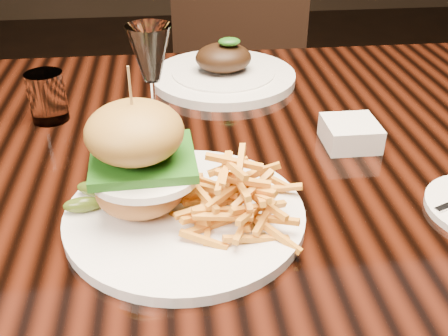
{
  "coord_description": "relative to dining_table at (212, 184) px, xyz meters",
  "views": [
    {
      "loc": [
        -0.06,
        -0.74,
        1.17
      ],
      "look_at": [
        0.0,
        -0.17,
        0.81
      ],
      "focal_mm": 42.0,
      "sensor_mm": 36.0,
      "label": 1
    }
  ],
  "objects": [
    {
      "name": "far_dish",
      "position": [
        0.05,
        0.27,
        0.09
      ],
      "size": [
        0.29,
        0.29,
        0.09
      ],
      "rotation": [
        0.0,
        0.0,
        -0.18
      ],
      "color": "silver",
      "rests_on": "dining_table"
    },
    {
      "name": "burger_plate",
      "position": [
        -0.06,
        -0.19,
        0.13
      ],
      "size": [
        0.31,
        0.31,
        0.21
      ],
      "rotation": [
        0.0,
        0.0,
        -0.17
      ],
      "color": "silver",
      "rests_on": "dining_table"
    },
    {
      "name": "chair_far",
      "position": [
        0.15,
        0.89,
        -0.13
      ],
      "size": [
        0.57,
        0.57,
        0.95
      ],
      "rotation": [
        0.0,
        0.0,
        -0.28
      ],
      "color": "black",
      "rests_on": "ground"
    },
    {
      "name": "water_tumbler",
      "position": [
        -0.27,
        0.12,
        0.12
      ],
      "size": [
        0.06,
        0.06,
        0.09
      ],
      "primitive_type": "cylinder",
      "color": "white",
      "rests_on": "dining_table"
    },
    {
      "name": "wine_glass",
      "position": [
        -0.09,
        0.04,
        0.21
      ],
      "size": [
        0.07,
        0.07,
        0.19
      ],
      "color": "white",
      "rests_on": "dining_table"
    },
    {
      "name": "dining_table",
      "position": [
        0.0,
        0.0,
        0.0
      ],
      "size": [
        1.6,
        0.9,
        0.75
      ],
      "color": "black",
      "rests_on": "ground"
    },
    {
      "name": "ramekin",
      "position": [
        0.22,
        -0.02,
        0.1
      ],
      "size": [
        0.1,
        0.1,
        0.04
      ],
      "primitive_type": "cube",
      "rotation": [
        0.0,
        0.0,
        -0.26
      ],
      "color": "silver",
      "rests_on": "dining_table"
    }
  ]
}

